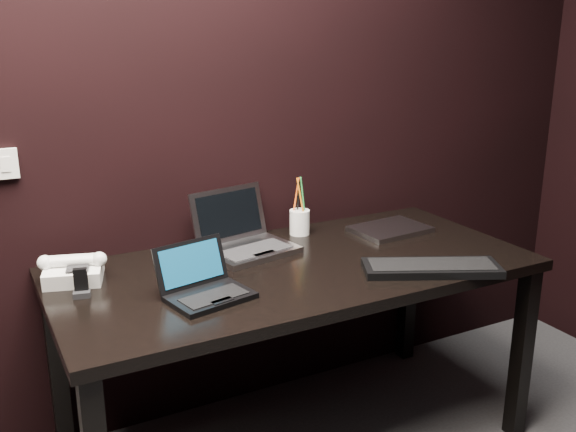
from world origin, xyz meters
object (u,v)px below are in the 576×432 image
ext_keyboard (431,268)px  closed_laptop (390,229)px  desk (296,284)px  desk_phone (74,270)px  silver_laptop (245,240)px  mobile_phone (81,286)px  netbook (205,287)px  pen_cup (300,221)px

ext_keyboard → closed_laptop: (0.14, 0.43, -0.00)m
desk → desk_phone: 0.77m
desk → silver_laptop: silver_laptop is taller
closed_laptop → mobile_phone: 1.26m
desk → closed_laptop: bearing=16.0°
desk → netbook: bearing=-163.1°
netbook → ext_keyboard: netbook is taller
desk_phone → mobile_phone: (-0.00, -0.13, -0.01)m
desk_phone → mobile_phone: desk_phone is taller
silver_laptop → ext_keyboard: size_ratio=0.76×
ext_keyboard → pen_cup: bearing=109.4°
desk → ext_keyboard: (0.38, -0.28, 0.09)m
ext_keyboard → closed_laptop: 0.46m
desk → closed_laptop: closed_laptop is taller
netbook → silver_laptop: (0.29, 0.33, 0.01)m
closed_laptop → pen_cup: pen_cup is taller
desk → pen_cup: bearing=59.2°
netbook → ext_keyboard: size_ratio=0.59×
silver_laptop → closed_laptop: size_ratio=1.17×
mobile_phone → pen_cup: 0.94m
desk_phone → netbook: bearing=-43.1°
desk_phone → pen_cup: pen_cup is taller
desk_phone → mobile_phone: 0.13m
netbook → closed_laptop: bearing=16.4°
desk → silver_laptop: bearing=116.1°
closed_laptop → desk: bearing=-164.0°
silver_laptop → desk: bearing=-63.9°
desk → closed_laptop: (0.52, 0.15, 0.09)m
mobile_phone → ext_keyboard: bearing=-17.6°
mobile_phone → pen_cup: (0.91, 0.23, 0.02)m
desk → mobile_phone: bearing=174.6°
netbook → pen_cup: size_ratio=1.22×
silver_laptop → mobile_phone: (-0.63, -0.14, -0.01)m
netbook → silver_laptop: 0.44m
ext_keyboard → pen_cup: 0.61m
ext_keyboard → netbook: bearing=168.0°
desk → netbook: 0.42m
desk → netbook: netbook is taller
netbook → silver_laptop: bearing=49.2°
netbook → ext_keyboard: (0.77, -0.16, -0.02)m
silver_laptop → desk_phone: bearing=-178.9°
ext_keyboard → pen_cup: (-0.20, 0.58, 0.04)m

